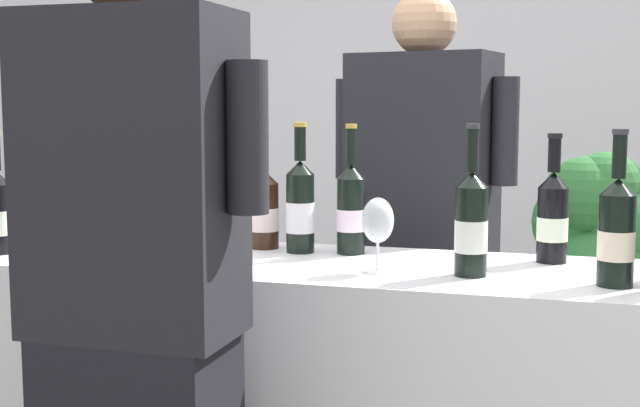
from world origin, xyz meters
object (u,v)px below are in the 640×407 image
at_px(wine_bottle_5, 617,231).
at_px(wine_bottle_7, 148,202).
at_px(wine_bottle_3, 471,224).
at_px(ice_bucket, 126,222).
at_px(potted_shrub, 603,266).
at_px(person_guest, 137,351).
at_px(wine_glass, 378,223).
at_px(wine_bottle_9, 351,209).
at_px(wine_bottle_0, 553,216).
at_px(wine_bottle_1, 300,206).
at_px(person_server, 421,270).
at_px(wine_bottle_8, 264,209).

height_order(wine_bottle_5, wine_bottle_7, wine_bottle_5).
bearing_deg(wine_bottle_3, wine_bottle_7, 168.34).
bearing_deg(ice_bucket, wine_bottle_7, 105.23).
distance_m(wine_bottle_5, potted_shrub, 1.42).
bearing_deg(person_guest, wine_bottle_5, 25.44).
height_order(wine_bottle_5, wine_glass, wine_bottle_5).
distance_m(wine_bottle_9, potted_shrub, 1.38).
height_order(wine_bottle_7, potted_shrub, wine_bottle_7).
relative_size(wine_bottle_9, wine_glass, 1.94).
relative_size(wine_bottle_0, wine_bottle_9, 0.94).
bearing_deg(wine_bottle_3, wine_bottle_1, 158.13).
bearing_deg(wine_glass, wine_bottle_9, 118.58).
height_order(wine_bottle_9, wine_glass, wine_bottle_9).
xyz_separation_m(wine_bottle_0, wine_bottle_3, (-0.18, -0.23, 0.00)).
distance_m(wine_bottle_0, potted_shrub, 1.19).
bearing_deg(wine_bottle_1, potted_shrub, 54.67).
height_order(wine_bottle_9, ice_bucket, wine_bottle_9).
height_order(ice_bucket, person_guest, person_guest).
relative_size(wine_bottle_3, ice_bucket, 1.48).
relative_size(wine_bottle_0, wine_bottle_3, 0.92).
distance_m(wine_bottle_9, wine_glass, 0.26).
bearing_deg(wine_bottle_3, wine_glass, -175.58).
xyz_separation_m(wine_bottle_0, wine_glass, (-0.40, -0.25, -0.00)).
height_order(person_server, potted_shrub, person_server).
bearing_deg(wine_glass, wine_bottle_7, 163.67).
bearing_deg(wine_bottle_0, ice_bucket, -164.45).
height_order(wine_bottle_0, person_server, person_server).
bearing_deg(wine_bottle_1, wine_bottle_9, 7.80).
bearing_deg(wine_bottle_5, wine_bottle_7, 170.17).
bearing_deg(potted_shrub, wine_bottle_9, -121.02).
bearing_deg(potted_shrub, ice_bucket, -130.52).
xyz_separation_m(wine_bottle_3, person_guest, (-0.62, -0.47, -0.22)).
height_order(wine_bottle_3, person_guest, person_guest).
relative_size(wine_glass, person_server, 0.11).
xyz_separation_m(wine_bottle_7, person_guest, (0.32, -0.66, -0.22)).
relative_size(wine_bottle_0, wine_bottle_7, 0.95).
distance_m(wine_bottle_0, wine_bottle_3, 0.29).
xyz_separation_m(wine_bottle_7, wine_bottle_9, (0.59, 0.02, 0.00)).
relative_size(wine_bottle_0, wine_bottle_8, 1.04).
height_order(wine_bottle_0, wine_bottle_1, wine_bottle_1).
height_order(person_guest, potted_shrub, person_guest).
bearing_deg(wine_glass, wine_bottle_5, -0.81).
relative_size(wine_bottle_8, potted_shrub, 0.27).
bearing_deg(wine_bottle_0, wine_bottle_9, -177.83).
height_order(wine_bottle_1, person_guest, person_guest).
distance_m(wine_bottle_5, ice_bucket, 1.19).
bearing_deg(wine_bottle_5, wine_bottle_0, 118.89).
height_order(wine_bottle_0, wine_bottle_3, wine_bottle_3).
distance_m(wine_bottle_5, person_guest, 1.06).
distance_m(wine_bottle_0, wine_bottle_5, 0.29).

